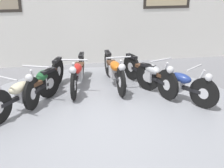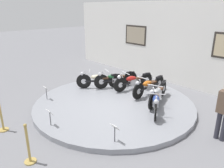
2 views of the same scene
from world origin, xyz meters
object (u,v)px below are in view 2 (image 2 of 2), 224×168
at_px(motorcycle_green, 115,79).
at_px(motorcycle_silver, 158,93).
at_px(motorcycle_orange, 149,85).
at_px(motorcycle_blue, 156,101).
at_px(info_placard_front_left, 46,90).
at_px(info_placard_front_centre, 50,114).
at_px(stanchion_post_left_of_entry, 2,120).
at_px(motorcycle_cream, 99,80).
at_px(motorcycle_red, 133,81).
at_px(visitor_standing, 224,108).
at_px(info_placard_front_right, 115,129).
at_px(stanchion_post_right_of_entry, 29,150).

distance_m(motorcycle_green, motorcycle_silver, 2.25).
relative_size(motorcycle_orange, motorcycle_blue, 1.23).
bearing_deg(info_placard_front_left, info_placard_front_centre, -23.71).
relative_size(motorcycle_silver, stanchion_post_left_of_entry, 1.84).
bearing_deg(motorcycle_cream, motorcycle_red, 42.08).
height_order(motorcycle_cream, info_placard_front_left, motorcycle_cream).
bearing_deg(info_placard_front_centre, visitor_standing, 41.92).
bearing_deg(stanchion_post_left_of_entry, info_placard_front_right, 33.46).
relative_size(info_placard_front_centre, visitor_standing, 0.31).
height_order(info_placard_front_centre, stanchion_post_left_of_entry, stanchion_post_left_of_entry).
xyz_separation_m(motorcycle_green, motorcycle_orange, (1.54, 0.36, -0.00)).
bearing_deg(info_placard_front_left, stanchion_post_left_of_entry, -63.86).
height_order(motorcycle_cream, stanchion_post_left_of_entry, stanchion_post_left_of_entry).
relative_size(motorcycle_green, info_placard_front_centre, 3.63).
relative_size(motorcycle_orange, stanchion_post_left_of_entry, 1.93).
relative_size(motorcycle_orange, visitor_standing, 1.19).
relative_size(motorcycle_green, motorcycle_blue, 1.15).
distance_m(motorcycle_cream, motorcycle_red, 1.46).
bearing_deg(motorcycle_silver, motorcycle_cream, -166.80).
relative_size(motorcycle_green, stanchion_post_left_of_entry, 1.81).
bearing_deg(motorcycle_silver, motorcycle_blue, -58.44).
height_order(motorcycle_cream, motorcycle_red, motorcycle_cream).
bearing_deg(info_placard_front_left, motorcycle_blue, 33.29).
height_order(motorcycle_blue, info_placard_front_left, motorcycle_blue).
distance_m(motorcycle_green, info_placard_front_right, 4.13).
distance_m(motorcycle_cream, motorcycle_blue, 3.01).
xyz_separation_m(motorcycle_red, motorcycle_orange, (0.83, 0.00, 0.01)).
distance_m(motorcycle_orange, motorcycle_blue, 1.47).
xyz_separation_m(motorcycle_red, motorcycle_blue, (1.92, -0.98, -0.00)).
height_order(motorcycle_silver, visitor_standing, visitor_standing).
height_order(motorcycle_green, stanchion_post_right_of_entry, stanchion_post_right_of_entry).
bearing_deg(motorcycle_red, motorcycle_blue, -27.08).
bearing_deg(motorcycle_green, visitor_standing, -5.59).
bearing_deg(motorcycle_orange, motorcycle_cream, -152.91).
distance_m(motorcycle_cream, info_placard_front_left, 2.25).
bearing_deg(motorcycle_cream, info_placard_front_left, -99.54).
height_order(motorcycle_orange, motorcycle_blue, motorcycle_orange).
relative_size(motorcycle_red, motorcycle_blue, 1.20).
relative_size(motorcycle_orange, info_placard_front_right, 3.87).
bearing_deg(stanchion_post_right_of_entry, info_placard_front_left, 146.54).
relative_size(motorcycle_silver, motorcycle_blue, 1.17).
bearing_deg(motorcycle_blue, motorcycle_red, 152.92).
distance_m(motorcycle_cream, info_placard_front_centre, 3.40).
height_order(motorcycle_green, visitor_standing, visitor_standing).
bearing_deg(info_placard_front_right, info_placard_front_centre, -156.29).
bearing_deg(info_placard_front_right, motorcycle_silver, 104.89).
distance_m(info_placard_front_left, info_placard_front_right, 3.75).
bearing_deg(visitor_standing, motorcycle_blue, -175.57).
bearing_deg(info_placard_front_left, motorcycle_orange, 54.44).
bearing_deg(info_placard_front_right, info_placard_front_left, 180.00).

